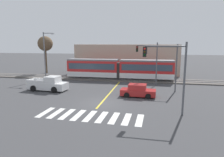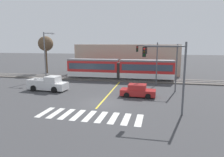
# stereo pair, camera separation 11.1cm
# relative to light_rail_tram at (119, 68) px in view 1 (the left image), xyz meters

# --- Properties ---
(ground_plane) EXTENTS (200.00, 200.00, 0.00)m
(ground_plane) POSITION_rel_light_rail_tram_xyz_m (0.37, -14.27, -2.05)
(ground_plane) COLOR #3D3D3F
(track_bed) EXTENTS (120.00, 4.00, 0.18)m
(track_bed) POSITION_rel_light_rail_tram_xyz_m (0.37, 0.01, -1.96)
(track_bed) COLOR #56514C
(track_bed) RESTS_ON ground
(rail_near) EXTENTS (120.00, 0.08, 0.10)m
(rail_near) POSITION_rel_light_rail_tram_xyz_m (0.37, -0.71, -1.82)
(rail_near) COLOR #939399
(rail_near) RESTS_ON track_bed
(rail_far) EXTENTS (120.00, 0.08, 0.10)m
(rail_far) POSITION_rel_light_rail_tram_xyz_m (0.37, 0.73, -1.82)
(rail_far) COLOR #939399
(rail_far) RESTS_ON track_bed
(light_rail_tram) EXTENTS (18.50, 2.64, 3.43)m
(light_rail_tram) POSITION_rel_light_rail_tram_xyz_m (0.00, 0.00, 0.00)
(light_rail_tram) COLOR silver
(light_rail_tram) RESTS_ON track_bed
(crosswalk_stripe_0) EXTENTS (0.63, 2.81, 0.01)m
(crosswalk_stripe_0) POSITION_rel_light_rail_tram_xyz_m (-4.03, -18.11, -2.04)
(crosswalk_stripe_0) COLOR silver
(crosswalk_stripe_0) RESTS_ON ground
(crosswalk_stripe_1) EXTENTS (0.63, 2.81, 0.01)m
(crosswalk_stripe_1) POSITION_rel_light_rail_tram_xyz_m (-2.93, -18.13, -2.04)
(crosswalk_stripe_1) COLOR silver
(crosswalk_stripe_1) RESTS_ON ground
(crosswalk_stripe_2) EXTENTS (0.63, 2.81, 0.01)m
(crosswalk_stripe_2) POSITION_rel_light_rail_tram_xyz_m (-1.83, -18.16, -2.04)
(crosswalk_stripe_2) COLOR silver
(crosswalk_stripe_2) RESTS_ON ground
(crosswalk_stripe_3) EXTENTS (0.63, 2.81, 0.01)m
(crosswalk_stripe_3) POSITION_rel_light_rail_tram_xyz_m (-0.73, -18.19, -2.04)
(crosswalk_stripe_3) COLOR silver
(crosswalk_stripe_3) RESTS_ON ground
(crosswalk_stripe_4) EXTENTS (0.63, 2.81, 0.01)m
(crosswalk_stripe_4) POSITION_rel_light_rail_tram_xyz_m (0.37, -18.22, -2.04)
(crosswalk_stripe_4) COLOR silver
(crosswalk_stripe_4) RESTS_ON ground
(crosswalk_stripe_5) EXTENTS (0.63, 2.81, 0.01)m
(crosswalk_stripe_5) POSITION_rel_light_rail_tram_xyz_m (1.47, -18.25, -2.04)
(crosswalk_stripe_5) COLOR silver
(crosswalk_stripe_5) RESTS_ON ground
(crosswalk_stripe_6) EXTENTS (0.63, 2.81, 0.01)m
(crosswalk_stripe_6) POSITION_rel_light_rail_tram_xyz_m (2.57, -18.27, -2.04)
(crosswalk_stripe_6) COLOR silver
(crosswalk_stripe_6) RESTS_ON ground
(crosswalk_stripe_7) EXTENTS (0.63, 2.81, 0.01)m
(crosswalk_stripe_7) POSITION_rel_light_rail_tram_xyz_m (3.67, -18.30, -2.04)
(crosswalk_stripe_7) COLOR silver
(crosswalk_stripe_7) RESTS_ON ground
(crosswalk_stripe_8) EXTENTS (0.63, 2.81, 0.01)m
(crosswalk_stripe_8) POSITION_rel_light_rail_tram_xyz_m (4.77, -18.33, -2.04)
(crosswalk_stripe_8) COLOR silver
(crosswalk_stripe_8) RESTS_ON ground
(lane_centre_line) EXTENTS (0.20, 14.22, 0.01)m
(lane_centre_line) POSITION_rel_light_rail_tram_xyz_m (0.37, -9.11, -2.05)
(lane_centre_line) COLOR gold
(lane_centre_line) RESTS_ON ground
(sedan_crossing) EXTENTS (4.27, 2.05, 1.52)m
(sedan_crossing) POSITION_rel_light_rail_tram_xyz_m (4.07, -10.70, -1.35)
(sedan_crossing) COLOR #B22323
(sedan_crossing) RESTS_ON ground
(pickup_truck) EXTENTS (5.51, 2.47, 1.98)m
(pickup_truck) POSITION_rel_light_rail_tram_xyz_m (-8.19, -9.91, -1.21)
(pickup_truck) COLOR silver
(pickup_truck) RESTS_ON ground
(traffic_light_far_right) EXTENTS (3.25, 0.38, 6.51)m
(traffic_light_far_right) POSITION_rel_light_rail_tram_xyz_m (5.29, -3.43, 2.19)
(traffic_light_far_right) COLOR #515459
(traffic_light_far_right) RESTS_ON ground
(traffic_light_mid_right) EXTENTS (4.25, 0.38, 6.29)m
(traffic_light_mid_right) POSITION_rel_light_rail_tram_xyz_m (7.36, -7.24, 2.17)
(traffic_light_mid_right) COLOR #515459
(traffic_light_mid_right) RESTS_ON ground
(traffic_light_near_right) EXTENTS (3.75, 0.38, 6.51)m
(traffic_light_near_right) POSITION_rel_light_rail_tram_xyz_m (7.25, -16.33, 2.26)
(traffic_light_near_right) COLOR #515459
(traffic_light_near_right) RESTS_ON ground
(street_lamp_west) EXTENTS (2.12, 0.28, 8.29)m
(street_lamp_west) POSITION_rel_light_rail_tram_xyz_m (-12.58, -2.51, 2.66)
(street_lamp_west) COLOR slate
(street_lamp_west) RESTS_ON ground
(bare_tree_far_west) EXTENTS (3.13, 3.13, 7.90)m
(bare_tree_far_west) POSITION_rel_light_rail_tram_xyz_m (-16.79, 4.96, 4.22)
(bare_tree_far_west) COLOR brown
(bare_tree_far_west) RESTS_ON ground
(building_backdrop_far) EXTENTS (21.43, 6.00, 6.17)m
(building_backdrop_far) POSITION_rel_light_rail_tram_xyz_m (0.26, 8.33, 1.04)
(building_backdrop_far) COLOR tan
(building_backdrop_far) RESTS_ON ground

